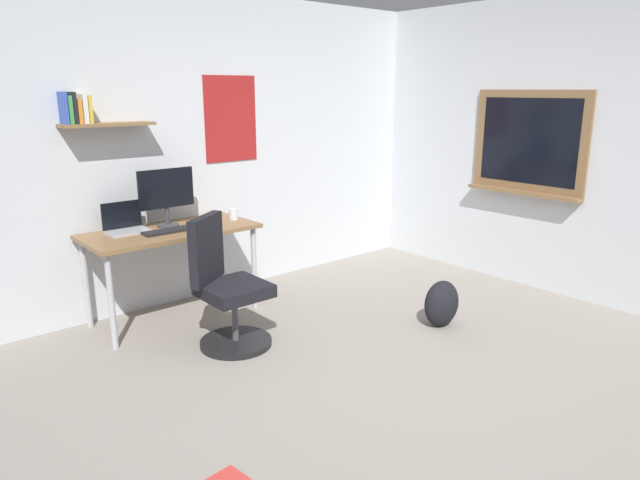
{
  "coord_description": "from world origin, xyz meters",
  "views": [
    {
      "loc": [
        -2.46,
        -2.04,
        1.81
      ],
      "look_at": [
        -0.1,
        0.72,
        0.85
      ],
      "focal_mm": 32.25,
      "sensor_mm": 36.0,
      "label": 1
    }
  ],
  "objects_px": {
    "desk": "(171,239)",
    "backpack": "(442,304)",
    "office_chair": "(226,291)",
    "keyboard": "(167,231)",
    "coffee_mug": "(234,214)",
    "laptop": "(125,225)",
    "monitor_primary": "(166,193)",
    "computer_mouse": "(200,225)"
  },
  "relations": [
    {
      "from": "desk",
      "to": "backpack",
      "type": "distance_m",
      "value": 2.19
    },
    {
      "from": "office_chair",
      "to": "desk",
      "type": "bearing_deg",
      "value": 93.95
    },
    {
      "from": "keyboard",
      "to": "coffee_mug",
      "type": "distance_m",
      "value": 0.63
    },
    {
      "from": "keyboard",
      "to": "coffee_mug",
      "type": "bearing_deg",
      "value": 4.53
    },
    {
      "from": "office_chair",
      "to": "laptop",
      "type": "xyz_separation_m",
      "value": [
        -0.35,
        0.87,
        0.39
      ]
    },
    {
      "from": "monitor_primary",
      "to": "keyboard",
      "type": "xyz_separation_m",
      "value": [
        -0.1,
        -0.18,
        -0.26
      ]
    },
    {
      "from": "monitor_primary",
      "to": "office_chair",
      "type": "bearing_deg",
      "value": -88.86
    },
    {
      "from": "desk",
      "to": "keyboard",
      "type": "relative_size",
      "value": 3.59
    },
    {
      "from": "keyboard",
      "to": "backpack",
      "type": "bearing_deg",
      "value": -42.42
    },
    {
      "from": "laptop",
      "to": "computer_mouse",
      "type": "distance_m",
      "value": 0.56
    },
    {
      "from": "monitor_primary",
      "to": "keyboard",
      "type": "distance_m",
      "value": 0.33
    },
    {
      "from": "coffee_mug",
      "to": "computer_mouse",
      "type": "bearing_deg",
      "value": -171.89
    },
    {
      "from": "laptop",
      "to": "monitor_primary",
      "type": "height_order",
      "value": "monitor_primary"
    },
    {
      "from": "laptop",
      "to": "coffee_mug",
      "type": "bearing_deg",
      "value": -11.62
    },
    {
      "from": "office_chair",
      "to": "coffee_mug",
      "type": "relative_size",
      "value": 10.33
    },
    {
      "from": "backpack",
      "to": "monitor_primary",
      "type": "bearing_deg",
      "value": 132.33
    },
    {
      "from": "laptop",
      "to": "coffee_mug",
      "type": "height_order",
      "value": "laptop"
    },
    {
      "from": "backpack",
      "to": "laptop",
      "type": "bearing_deg",
      "value": 137.32
    },
    {
      "from": "coffee_mug",
      "to": "keyboard",
      "type": "bearing_deg",
      "value": -175.47
    },
    {
      "from": "office_chair",
      "to": "computer_mouse",
      "type": "height_order",
      "value": "office_chair"
    },
    {
      "from": "office_chair",
      "to": "coffee_mug",
      "type": "xyz_separation_m",
      "value": [
        0.51,
        0.69,
        0.38
      ]
    },
    {
      "from": "computer_mouse",
      "to": "backpack",
      "type": "xyz_separation_m",
      "value": [
        1.29,
        -1.43,
        -0.57
      ]
    },
    {
      "from": "keyboard",
      "to": "computer_mouse",
      "type": "height_order",
      "value": "computer_mouse"
    },
    {
      "from": "office_chair",
      "to": "backpack",
      "type": "xyz_separation_m",
      "value": [
        1.45,
        -0.79,
        -0.22
      ]
    },
    {
      "from": "monitor_primary",
      "to": "backpack",
      "type": "relative_size",
      "value": 1.26
    },
    {
      "from": "computer_mouse",
      "to": "backpack",
      "type": "distance_m",
      "value": 2.01
    },
    {
      "from": "desk",
      "to": "coffee_mug",
      "type": "bearing_deg",
      "value": -2.87
    },
    {
      "from": "laptop",
      "to": "monitor_primary",
      "type": "bearing_deg",
      "value": -8.26
    },
    {
      "from": "monitor_primary",
      "to": "coffee_mug",
      "type": "height_order",
      "value": "monitor_primary"
    },
    {
      "from": "coffee_mug",
      "to": "backpack",
      "type": "bearing_deg",
      "value": -57.68
    },
    {
      "from": "laptop",
      "to": "keyboard",
      "type": "bearing_deg",
      "value": -44.38
    },
    {
      "from": "backpack",
      "to": "coffee_mug",
      "type": "bearing_deg",
      "value": 122.32
    },
    {
      "from": "office_chair",
      "to": "monitor_primary",
      "type": "height_order",
      "value": "monitor_primary"
    },
    {
      "from": "keyboard",
      "to": "coffee_mug",
      "type": "relative_size",
      "value": 4.02
    },
    {
      "from": "computer_mouse",
      "to": "office_chair",
      "type": "bearing_deg",
      "value": -104.37
    },
    {
      "from": "keyboard",
      "to": "computer_mouse",
      "type": "xyz_separation_m",
      "value": [
        0.28,
        0.0,
        0.01
      ]
    },
    {
      "from": "office_chair",
      "to": "coffee_mug",
      "type": "bearing_deg",
      "value": 53.27
    },
    {
      "from": "backpack",
      "to": "desk",
      "type": "bearing_deg",
      "value": 134.82
    },
    {
      "from": "desk",
      "to": "coffee_mug",
      "type": "distance_m",
      "value": 0.58
    },
    {
      "from": "monitor_primary",
      "to": "computer_mouse",
      "type": "distance_m",
      "value": 0.36
    },
    {
      "from": "office_chair",
      "to": "laptop",
      "type": "height_order",
      "value": "laptop"
    },
    {
      "from": "desk",
      "to": "backpack",
      "type": "bearing_deg",
      "value": -45.18
    }
  ]
}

